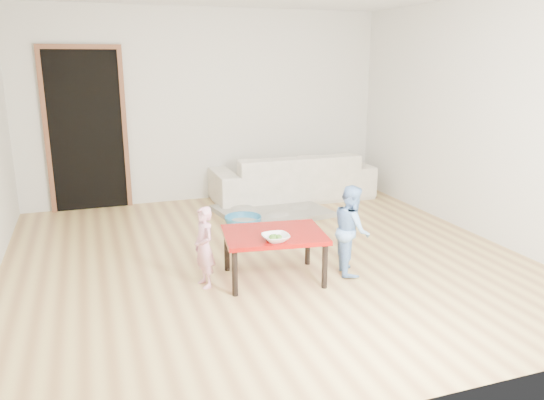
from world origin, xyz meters
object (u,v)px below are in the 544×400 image
sofa (292,176)px  bowl (276,238)px  child_pink (204,247)px  red_table (274,256)px  child_blue (351,230)px  basin (243,222)px

sofa → bowl: (-1.25, -2.80, 0.14)m
sofa → bowl: bearing=66.4°
child_pink → red_table: bearing=73.1°
sofa → red_table: 2.85m
sofa → child_pink: (-1.82, -2.53, 0.03)m
bowl → child_pink: size_ratio=0.32×
red_table → child_blue: bearing=-6.6°
child_blue → basin: 1.75m
child_pink → child_blue: bearing=72.4°
red_table → basin: size_ratio=2.03×
child_pink → basin: child_pink is taller
bowl → child_blue: bearing=9.3°
child_pink → basin: 1.70m
sofa → child_blue: 2.71m
child_pink → child_blue: 1.36m
bowl → red_table: bearing=74.5°
sofa → red_table: bearing=65.8°
red_table → child_pink: size_ratio=1.23×
child_blue → bowl: bearing=114.2°
red_table → child_blue: child_blue is taller
bowl → child_blue: 0.80m
child_blue → basin: bearing=34.3°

